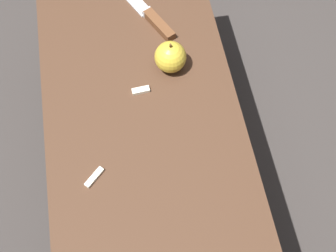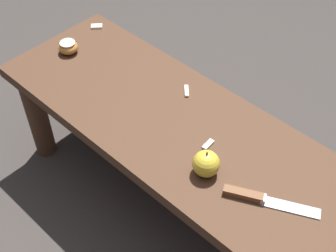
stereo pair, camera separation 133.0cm
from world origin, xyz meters
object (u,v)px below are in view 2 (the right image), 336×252
object	(u,v)px
wooden_bench	(176,141)
apple_whole	(206,164)
knife	(257,198)
apple_cut	(68,47)

from	to	relation	value
wooden_bench	apple_whole	distance (m)	0.24
knife	apple_cut	world-z (taller)	apple_cut
knife	apple_whole	bearing A→B (deg)	161.69
wooden_bench	apple_whole	world-z (taller)	apple_whole
wooden_bench	knife	world-z (taller)	knife
knife	apple_whole	world-z (taller)	apple_whole
wooden_bench	apple_cut	xyz separation A→B (m)	(0.50, 0.01, 0.11)
wooden_bench	apple_cut	distance (m)	0.51
wooden_bench	apple_cut	size ratio (longest dim) A/B	18.19
apple_whole	apple_cut	world-z (taller)	apple_whole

